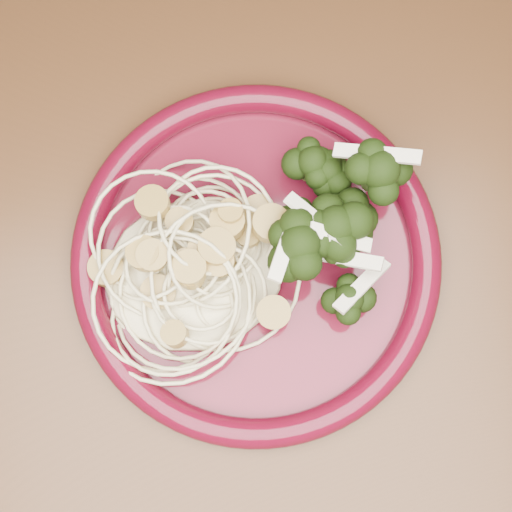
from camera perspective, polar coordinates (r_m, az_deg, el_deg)
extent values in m
plane|color=#53371C|center=(1.30, -1.69, -6.62)|extent=(3.50, 3.50, 0.00)
cube|color=#472814|center=(0.58, -3.76, -0.06)|extent=(1.20, 0.80, 0.04)
cylinder|color=#4F0D1C|center=(0.56, 0.00, -0.36)|extent=(0.30, 0.30, 0.01)
torus|color=#4F0616|center=(0.55, 0.00, -0.16)|extent=(0.31, 0.31, 0.02)
ellipsoid|color=beige|center=(0.54, -5.09, -1.22)|extent=(0.15, 0.13, 0.03)
ellipsoid|color=black|center=(0.53, 6.28, 1.83)|extent=(0.11, 0.16, 0.05)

